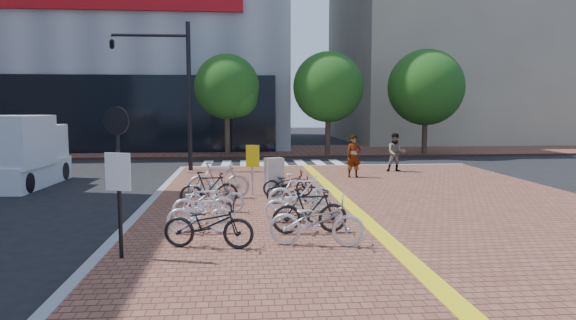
{
  "coord_description": "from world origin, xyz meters",
  "views": [
    {
      "loc": [
        -1.16,
        -12.98,
        3.07
      ],
      "look_at": [
        0.36,
        3.76,
        1.3
      ],
      "focal_mm": 32.0,
      "sensor_mm": 36.0,
      "label": 1
    }
  ],
  "objects": [
    {
      "name": "building_beige",
      "position": [
        18.0,
        32.0,
        9.0
      ],
      "size": [
        20.0,
        18.0,
        18.0
      ],
      "primitive_type": "cube",
      "color": "gray",
      "rests_on": "ground"
    },
    {
      "name": "pedestrian_a",
      "position": [
        3.41,
        7.6,
        1.02
      ],
      "size": [
        0.7,
        0.53,
        1.74
      ],
      "primitive_type": "imported",
      "rotation": [
        0.0,
        0.0,
        0.19
      ],
      "color": "gray",
      "rests_on": "sidewalk"
    },
    {
      "name": "utility_box",
      "position": [
        -0.11,
        3.62,
        0.77
      ],
      "size": [
        0.67,
        0.57,
        1.24
      ],
      "primitive_type": "cube",
      "rotation": [
        0.0,
        0.0,
        0.32
      ],
      "color": "#B5B6BA",
      "rests_on": "sidewalk"
    },
    {
      "name": "box_truck",
      "position": [
        -9.56,
        7.33,
        1.28
      ],
      "size": [
        2.21,
        4.78,
        2.72
      ],
      "color": "white",
      "rests_on": "ground"
    },
    {
      "name": "far_sidewalk",
      "position": [
        0.0,
        21.0,
        0.07
      ],
      "size": [
        70.0,
        8.0,
        0.15
      ],
      "primitive_type": "cube",
      "color": "brown",
      "rests_on": "ground"
    },
    {
      "name": "bike_1",
      "position": [
        -2.12,
        -1.3,
        0.62
      ],
      "size": [
        1.56,
        0.45,
        0.93
      ],
      "primitive_type": "imported",
      "rotation": [
        0.0,
        0.0,
        1.56
      ],
      "color": "white",
      "rests_on": "sidewalk"
    },
    {
      "name": "bike_2",
      "position": [
        -2.13,
        -0.11,
        0.63
      ],
      "size": [
        1.66,
        0.68,
        0.97
      ],
      "primitive_type": "imported",
      "rotation": [
        0.0,
        0.0,
        1.71
      ],
      "color": "white",
      "rests_on": "sidewalk"
    },
    {
      "name": "tactile_strip",
      "position": [
        2.0,
        -5.0,
        0.16
      ],
      "size": [
        0.4,
        34.0,
        0.01
      ],
      "primitive_type": "cube",
      "color": "yellow",
      "rests_on": "sidewalk"
    },
    {
      "name": "bike_7",
      "position": [
        0.39,
        -1.47,
        0.68
      ],
      "size": [
        1.79,
        0.61,
        1.06
      ],
      "primitive_type": "imported",
      "rotation": [
        0.0,
        0.0,
        1.64
      ],
      "color": "black",
      "rests_on": "sidewalk"
    },
    {
      "name": "notice_sign",
      "position": [
        -3.5,
        -3.09,
        1.99
      ],
      "size": [
        0.52,
        0.22,
        2.92
      ],
      "color": "black",
      "rests_on": "sidewalk"
    },
    {
      "name": "bike_11",
      "position": [
        0.32,
        3.38,
        0.58
      ],
      "size": [
        1.66,
        0.65,
        0.86
      ],
      "primitive_type": "imported",
      "rotation": [
        0.0,
        0.0,
        1.62
      ],
      "color": "black",
      "rests_on": "sidewalk"
    },
    {
      "name": "street_trees",
      "position": [
        5.04,
        17.45,
        4.1
      ],
      "size": [
        16.2,
        4.6,
        6.35
      ],
      "color": "#38281E",
      "rests_on": "far_sidewalk"
    },
    {
      "name": "kerb_north",
      "position": [
        3.0,
        12.0,
        0.08
      ],
      "size": [
        14.0,
        0.25,
        0.15
      ],
      "primitive_type": "cube",
      "color": "gray",
      "rests_on": "ground"
    },
    {
      "name": "sidewalk",
      "position": [
        3.0,
        -5.0,
        0.07
      ],
      "size": [
        14.0,
        34.0,
        0.15
      ],
      "primitive_type": "cube",
      "color": "brown",
      "rests_on": "ground"
    },
    {
      "name": "pedestrian_b",
      "position": [
        5.69,
        9.26,
        1.01
      ],
      "size": [
        0.93,
        0.79,
        1.72
      ],
      "primitive_type": "imported",
      "rotation": [
        0.0,
        0.0,
        -0.17
      ],
      "color": "#474D5A",
      "rests_on": "sidewalk"
    },
    {
      "name": "bike_8",
      "position": [
        0.26,
        -0.33,
        0.6
      ],
      "size": [
        1.76,
        0.71,
        0.91
      ],
      "primitive_type": "imported",
      "rotation": [
        0.0,
        0.0,
        1.51
      ],
      "color": "white",
      "rests_on": "sidewalk"
    },
    {
      "name": "bike_10",
      "position": [
        0.36,
        2.13,
        0.57
      ],
      "size": [
        1.66,
        0.71,
        0.85
      ],
      "primitive_type": "imported",
      "rotation": [
        0.0,
        0.0,
        1.47
      ],
      "color": "black",
      "rests_on": "sidewalk"
    },
    {
      "name": "yellow_sign",
      "position": [
        -0.82,
        3.7,
        1.3
      ],
      "size": [
        0.44,
        0.19,
        1.66
      ],
      "color": "#B7B7BC",
      "rests_on": "sidewalk"
    },
    {
      "name": "traffic_light_pole",
      "position": [
        -5.04,
        10.58,
        4.74
      ],
      "size": [
        3.57,
        1.38,
        6.64
      ],
      "color": "black",
      "rests_on": "sidewalk"
    },
    {
      "name": "bike_5",
      "position": [
        -1.9,
        3.21,
        0.74
      ],
      "size": [
        2.0,
        0.74,
        1.17
      ],
      "primitive_type": "imported",
      "rotation": [
        0.0,
        0.0,
        1.67
      ],
      "color": "#AAABAF",
      "rests_on": "sidewalk"
    },
    {
      "name": "bike_9",
      "position": [
        0.44,
        0.85,
        0.69
      ],
      "size": [
        1.83,
        0.64,
        1.08
      ],
      "primitive_type": "imported",
      "rotation": [
        0.0,
        0.0,
        1.49
      ],
      "color": "white",
      "rests_on": "sidewalk"
    },
    {
      "name": "bike_6",
      "position": [
        0.38,
        -2.56,
        0.68
      ],
      "size": [
        2.11,
        1.09,
        1.05
      ],
      "primitive_type": "imported",
      "rotation": [
        0.0,
        0.0,
        1.37
      ],
      "color": "silver",
      "rests_on": "sidewalk"
    },
    {
      "name": "ground",
      "position": [
        0.0,
        0.0,
        0.0
      ],
      "size": [
        120.0,
        120.0,
        0.0
      ],
      "primitive_type": "plane",
      "color": "black",
      "rests_on": "ground"
    },
    {
      "name": "bike_3",
      "position": [
        -1.94,
        1.01,
        0.58
      ],
      "size": [
        1.7,
        0.71,
        0.87
      ],
      "primitive_type": "imported",
      "rotation": [
        0.0,
        0.0,
        1.66
      ],
      "color": "silver",
      "rests_on": "sidewalk"
    },
    {
      "name": "kerb_west",
      "position": [
        -4.0,
        -5.0,
        0.08
      ],
      "size": [
        0.25,
        34.0,
        0.15
      ],
      "primitive_type": "cube",
      "color": "gray",
      "rests_on": "ground"
    },
    {
      "name": "crosswalk",
      "position": [
        0.5,
        14.0,
        0.01
      ],
      "size": [
        7.5,
        4.0,
        0.01
      ],
      "color": "silver",
      "rests_on": "ground"
    },
    {
      "name": "bike_4",
      "position": [
        -2.13,
        2.02,
        0.66
      ],
      "size": [
        1.75,
        0.7,
        1.02
      ],
      "primitive_type": "imported",
      "rotation": [
        0.0,
        0.0,
        1.7
      ],
      "color": "black",
      "rests_on": "sidewalk"
    },
    {
      "name": "bike_0",
      "position": [
        -1.86,
        -2.51,
        0.65
      ],
      "size": [
        1.98,
        1.02,
        0.99
      ],
      "primitive_type": "imported",
      "rotation": [
        0.0,
        0.0,
        1.37
      ],
      "color": "black",
      "rests_on": "sidewalk"
    }
  ]
}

